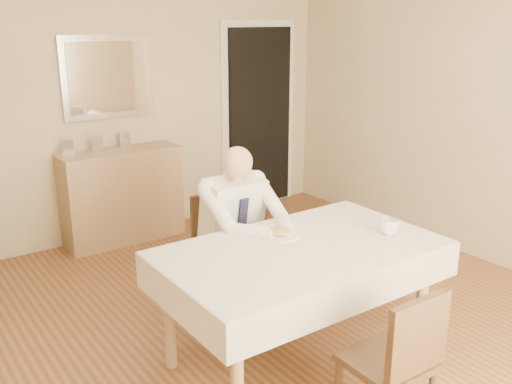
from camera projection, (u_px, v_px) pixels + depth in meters
room at (289, 151)px, 3.47m from camera, size 5.00×5.02×2.60m
doorway at (259, 118)px, 6.33m from camera, size 0.96×0.07×2.10m
mirror at (107, 77)px, 5.22m from camera, size 0.86×0.04×0.76m
dining_table at (301, 259)px, 3.47m from camera, size 1.72×1.03×0.75m
chair_far at (224, 245)px, 4.21m from camera, size 0.45×0.45×0.84m
chair_near at (399, 358)px, 2.83m from camera, size 0.40×0.40×0.83m
seated_man at (246, 228)px, 3.92m from camera, size 0.48×0.72×1.24m
plate at (280, 235)px, 3.61m from camera, size 0.26×0.26×0.02m
food at (280, 231)px, 3.60m from camera, size 0.14×0.14×0.06m
knife at (291, 234)px, 3.58m from camera, size 0.01×0.13×0.01m
fork at (281, 236)px, 3.53m from camera, size 0.01×0.13×0.01m
coffee_mug at (389, 227)px, 3.62m from camera, size 0.14×0.14×0.10m
sideboard at (122, 196)px, 5.43m from camera, size 1.12×0.38×0.89m
photo_frame_left at (68, 148)px, 5.08m from camera, size 0.10×0.02×0.14m
photo_frame_center at (97, 144)px, 5.22m from camera, size 0.10×0.02×0.14m
photo_frame_right at (125, 140)px, 5.40m from camera, size 0.10×0.02×0.14m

